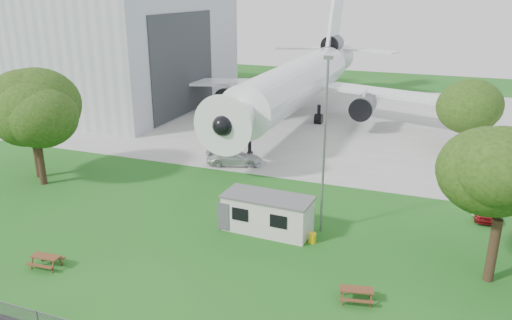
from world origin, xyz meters
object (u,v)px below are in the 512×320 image
(airliner, at_px, (300,79))
(picnic_west, at_px, (47,267))
(hangar, at_px, (67,37))
(picnic_east, at_px, (356,301))
(site_cabin, at_px, (268,213))

(airliner, distance_m, picnic_west, 40.86)
(hangar, height_order, picnic_east, hangar)
(airliner, bearing_deg, picnic_west, -95.97)
(hangar, distance_m, airliner, 36.21)
(hangar, relative_size, picnic_west, 23.89)
(picnic_west, bearing_deg, airliner, 80.23)
(picnic_west, height_order, picnic_east, same)
(site_cabin, height_order, picnic_west, site_cabin)
(hangar, height_order, site_cabin, hangar)
(site_cabin, bearing_deg, airliner, 102.25)
(hangar, xyz_separation_m, picnic_west, (31.75, -40.44, -9.41))
(hangar, xyz_separation_m, picnic_east, (49.98, -37.24, -9.41))
(picnic_west, bearing_deg, site_cabin, 36.79)
(hangar, relative_size, site_cabin, 6.31)
(hangar, distance_m, picnic_east, 63.04)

